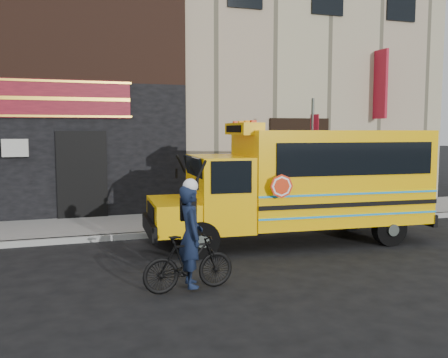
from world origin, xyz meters
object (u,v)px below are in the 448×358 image
bicycle (189,263)px  cyclist (191,239)px  school_bus (305,181)px  sign_pole (312,157)px

bicycle → cyclist: size_ratio=0.92×
school_bus → sign_pole: bearing=57.0°
sign_pole → cyclist: bearing=-136.7°
school_bus → cyclist: 4.57m
school_bus → sign_pole: size_ratio=1.92×
school_bus → sign_pole: sign_pole is taller
school_bus → bicycle: school_bus is taller
bicycle → school_bus: bearing=-58.1°
bicycle → cyclist: cyclist is taller
sign_pole → school_bus: bearing=-123.0°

